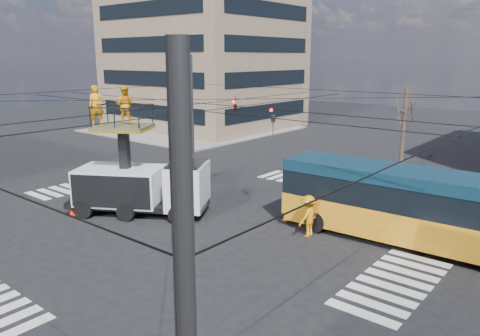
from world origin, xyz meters
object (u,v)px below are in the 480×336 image
Objects in this scene: utility_truck at (141,174)px; worker_ground at (88,182)px; traffic_cone at (72,208)px; city_bus at (415,206)px; flagger at (308,216)px.

worker_ground is at bearing 149.00° from utility_truck.
traffic_cone is at bearing -147.70° from worker_ground.
traffic_cone is at bearing -156.67° from city_bus.
traffic_cone is (-2.47, -2.43, -1.71)m from utility_truck.
worker_ground is at bearing 133.47° from traffic_cone.
utility_truck is at bearing -161.55° from city_bus.
worker_ground is at bearing -167.38° from city_bus.
city_bus reaches higher than worker_ground.
flagger is (10.65, 5.09, 0.55)m from traffic_cone.
utility_truck is at bearing 44.55° from traffic_cone.
city_bus is 6.18× the size of flagger.
city_bus reaches higher than flagger.
worker_ground is (-16.95, -4.63, -0.87)m from city_bus.
city_bus is at bearing 120.67° from flagger.
utility_truck is at bearing -68.42° from flagger.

